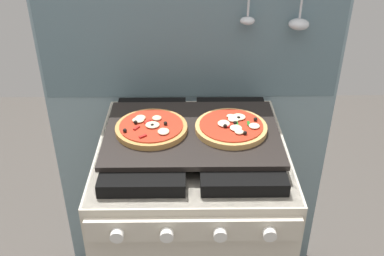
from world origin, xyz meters
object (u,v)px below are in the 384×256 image
Objects in this scene: stove at (192,239)px; pizza_left at (151,128)px; baking_tray at (192,133)px; pizza_right at (231,127)px.

stove is 0.49m from pizza_left.
pizza_left reaches higher than baking_tray.
baking_tray is at bearing 90.00° from stove.
stove is 4.03× the size of pizza_left.
stove is at bearing -178.35° from pizza_right.
baking_tray is at bearing -179.11° from pizza_right.
pizza_left is 1.00× the size of pizza_right.
pizza_left reaches higher than stove.
stove is at bearing -90.00° from baking_tray.
baking_tray reaches higher than stove.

